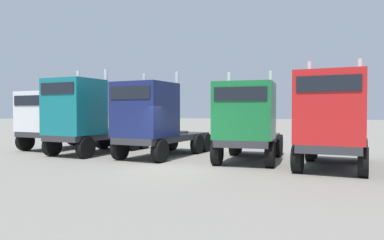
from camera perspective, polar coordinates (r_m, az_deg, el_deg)
name	(u,v)px	position (r m, az deg, el deg)	size (l,w,h in m)	color
ground	(168,168)	(14.70, -3.78, -7.54)	(200.00, 200.00, 0.00)	gray
semi_truck_white	(55,120)	(23.19, -20.62, 0.02)	(2.71, 6.23, 4.00)	#333338
semi_truck_teal	(84,117)	(19.90, -16.51, 0.51)	(2.56, 6.32, 4.50)	#333338
semi_truck_navy	(153,120)	(17.75, -6.13, 0.07)	(2.62, 6.21, 4.22)	#333338
semi_truck_green	(247,122)	(16.30, 8.64, -0.28)	(3.35, 6.31, 4.09)	#333338
semi_truck_red	(332,119)	(14.99, 20.99, 0.09)	(2.61, 5.94, 4.34)	#333338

